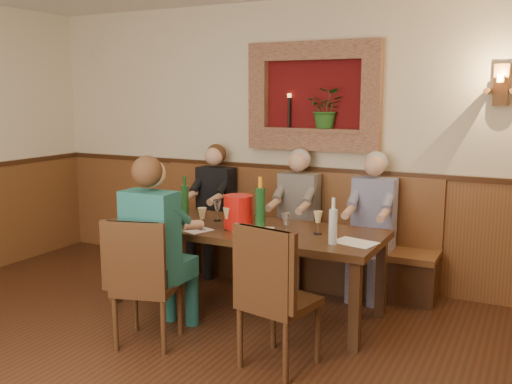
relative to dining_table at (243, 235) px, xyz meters
The scene contains 28 objects.
room_shell 2.21m from the dining_table, 90.00° to the right, with size 6.04×6.04×2.82m.
wainscoting 1.85m from the dining_table, 90.00° to the right, with size 6.02×6.02×1.15m.
wall_niche 1.59m from the dining_table, 77.58° to the left, with size 1.36×0.30×1.06m.
wall_sconce 2.53m from the dining_table, 29.61° to the left, with size 0.25×0.20×0.35m.
dining_table is the anchor object (origin of this frame).
bench 1.01m from the dining_table, 90.00° to the left, with size 3.00×0.45×1.11m.
chair_near_left 1.07m from the dining_table, 108.81° to the right, with size 0.54×0.54×0.98m.
chair_near_right 1.16m from the dining_table, 49.60° to the right, with size 0.53×0.53×1.02m.
person_bench_left 1.18m from the dining_table, 134.25° to the left, with size 0.39×0.48×1.36m.
person_bench_mid 0.86m from the dining_table, 80.77° to the left, with size 0.39×0.47×1.35m.
person_bench_right 1.23m from the dining_table, 43.22° to the left, with size 0.39×0.48×1.36m.
person_chair_front 0.85m from the dining_table, 112.74° to the right, with size 0.42×0.52×1.43m.
spittoon_bucket 0.23m from the dining_table, 93.94° to the right, with size 0.25×0.25×0.28m, color red.
wine_bottle_green_a 0.34m from the dining_table, 19.19° to the right, with size 0.10×0.10×0.45m.
wine_bottle_green_b 0.73m from the dining_table, 169.54° to the left, with size 0.09×0.09×0.38m.
water_bottle 0.93m from the dining_table, 13.32° to the right, with size 0.09×0.09×0.36m.
tasting_sheet_a 0.79m from the dining_table, behind, with size 0.28×0.20×0.00m, color white.
tasting_sheet_b 0.17m from the dining_table, 25.68° to the right, with size 0.32×0.23×0.00m, color white.
tasting_sheet_c 1.03m from the dining_table, ahead, with size 0.32×0.23×0.00m, color white.
tasting_sheet_d 0.44m from the dining_table, 139.57° to the right, with size 0.31×0.22×0.00m, color white.
wine_glass_0 0.25m from the dining_table, 107.37° to the right, with size 0.08×0.08×0.19m, color #D2BB7D, non-canonical shape.
wine_glass_1 0.70m from the dining_table, ahead, with size 0.08×0.08×0.19m, color #D2BB7D, non-canonical shape.
wine_glass_2 0.53m from the dining_table, 18.41° to the right, with size 0.08×0.08×0.19m, color white, non-canonical shape.
wine_glass_3 0.36m from the dining_table, 164.25° to the left, with size 0.08×0.08×0.19m, color white, non-canonical shape.
wine_glass_4 0.40m from the dining_table, 130.43° to the right, with size 0.08×0.08×0.19m, color #D2BB7D, non-canonical shape.
wine_glass_5 0.97m from the dining_table, behind, with size 0.08×0.08×0.19m, color #D2BB7D, non-canonical shape.
wine_glass_6 0.82m from the dining_table, 168.85° to the left, with size 0.08×0.08×0.19m, color white, non-canonical shape.
wine_glass_7 0.65m from the dining_table, 162.56° to the right, with size 0.08×0.08×0.19m, color #D2BB7D, non-canonical shape.
Camera 1 is at (2.25, -2.37, 1.87)m, focal length 40.00 mm.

